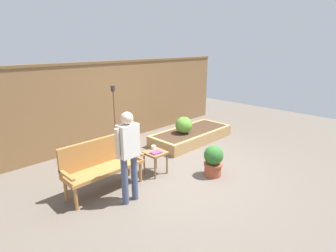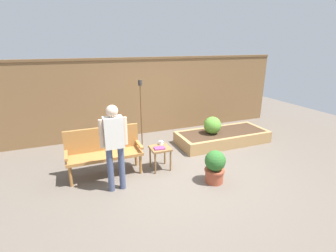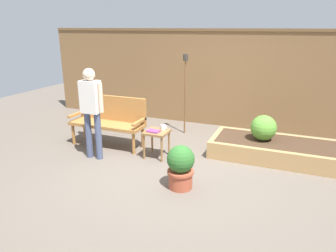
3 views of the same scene
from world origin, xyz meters
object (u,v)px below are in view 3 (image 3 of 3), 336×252
at_px(book_on_table, 153,131).
at_px(shrub_near_bench, 264,128).
at_px(person_by_bench, 91,106).
at_px(potted_boxwood, 181,166).
at_px(cup_on_table, 163,127).
at_px(tiki_torch, 185,80).
at_px(side_table, 157,136).
at_px(garden_bench, 109,117).

relative_size(book_on_table, shrub_near_bench, 0.48).
bearing_deg(book_on_table, person_by_bench, -152.97).
bearing_deg(potted_boxwood, book_on_table, 134.27).
height_order(cup_on_table, person_by_bench, person_by_bench).
relative_size(tiki_torch, person_by_bench, 1.07).
relative_size(side_table, tiki_torch, 0.29).
xyz_separation_m(garden_bench, person_by_bench, (0.11, -0.68, 0.39)).
height_order(cup_on_table, shrub_near_bench, shrub_near_bench).
bearing_deg(cup_on_table, book_on_table, -118.22).
distance_m(side_table, potted_boxwood, 1.17).
xyz_separation_m(potted_boxwood, shrub_near_bench, (0.93, 1.63, 0.19)).
relative_size(shrub_near_bench, person_by_bench, 0.28).
height_order(side_table, potted_boxwood, potted_boxwood).
height_order(garden_bench, shrub_near_bench, garden_bench).
xyz_separation_m(garden_bench, book_on_table, (1.06, -0.29, -0.05)).
distance_m(potted_boxwood, tiki_torch, 2.55).
bearing_deg(side_table, potted_boxwood, -48.97).
bearing_deg(person_by_bench, cup_on_table, 28.95).
bearing_deg(book_on_table, cup_on_table, 66.54).
bearing_deg(tiki_torch, potted_boxwood, -71.95).
relative_size(potted_boxwood, shrub_near_bench, 1.43).
height_order(cup_on_table, tiki_torch, tiki_torch).
distance_m(side_table, cup_on_table, 0.20).
xyz_separation_m(side_table, tiki_torch, (0.02, 1.42, 0.75)).
distance_m(book_on_table, tiki_torch, 1.61).
height_order(garden_bench, potted_boxwood, garden_bench).
xyz_separation_m(side_table, cup_on_table, (0.07, 0.14, 0.12)).
relative_size(potted_boxwood, person_by_bench, 0.41).
relative_size(cup_on_table, tiki_torch, 0.07).
xyz_separation_m(potted_boxwood, tiki_torch, (-0.75, 2.30, 0.81)).
distance_m(side_table, person_by_bench, 1.21).
bearing_deg(cup_on_table, tiki_torch, 92.35).
height_order(cup_on_table, book_on_table, cup_on_table).
distance_m(garden_bench, shrub_near_bench, 2.84).
relative_size(garden_bench, shrub_near_bench, 3.25).
relative_size(garden_bench, potted_boxwood, 2.27).
height_order(shrub_near_bench, person_by_bench, person_by_bench).
xyz_separation_m(cup_on_table, person_by_bench, (-1.06, -0.58, 0.41)).
xyz_separation_m(shrub_near_bench, tiki_torch, (-1.68, 0.67, 0.63)).
bearing_deg(book_on_table, tiki_torch, 92.75).
relative_size(cup_on_table, potted_boxwood, 0.19).
bearing_deg(shrub_near_bench, side_table, -156.10).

